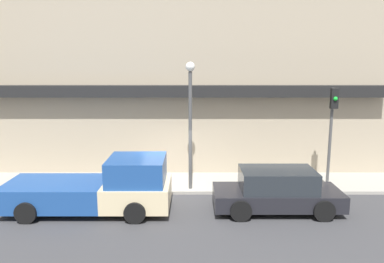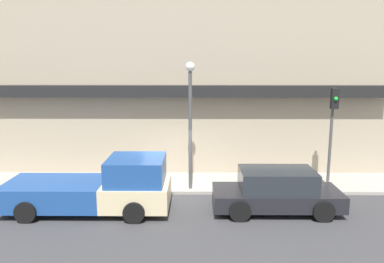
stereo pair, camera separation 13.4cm
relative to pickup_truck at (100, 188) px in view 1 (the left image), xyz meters
The scene contains 8 objects.
ground_plane 3.11m from the pickup_truck, 32.25° to the left, with size 80.00×80.00×0.00m, color #38383A.
sidewalk 3.92m from the pickup_truck, 48.72° to the left, with size 36.00×2.58×0.13m.
building 7.06m from the pickup_truck, 65.97° to the left, with size 19.80×3.80×9.39m.
pickup_truck is the anchor object (origin of this frame).
parked_car 6.12m from the pickup_truck, ahead, with size 4.36×1.97×1.48m.
fire_hydrant 3.23m from the pickup_truck, 52.68° to the left, with size 0.18×0.18×0.62m.
street_lamp 4.44m from the pickup_truck, 32.64° to the left, with size 0.36×0.36×5.00m.
traffic_light 9.26m from the pickup_truck, 14.78° to the left, with size 0.28×0.42×3.99m.
Camera 1 is at (0.64, -13.95, 5.08)m, focal length 35.00 mm.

